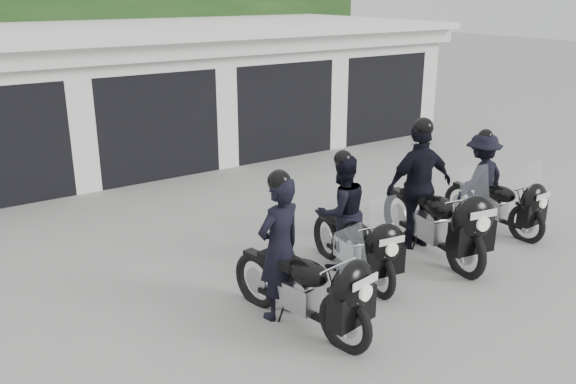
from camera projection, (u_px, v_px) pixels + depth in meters
ground at (319, 275)px, 8.49m from camera, size 80.00×80.00×0.00m
garage_block at (115, 94)px, 14.36m from camera, size 16.40×6.80×2.96m
background_vegetation at (68, 25)px, 17.94m from camera, size 20.00×3.90×5.80m
police_bike_a at (298, 266)px, 7.01m from camera, size 0.91×2.17×1.91m
police_bike_b at (348, 222)px, 8.38m from camera, size 0.89×2.03×1.77m
police_bike_c at (427, 196)px, 9.03m from camera, size 1.22×2.37×2.08m
police_bike_d at (488, 185)px, 10.01m from camera, size 1.03×1.94×1.69m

